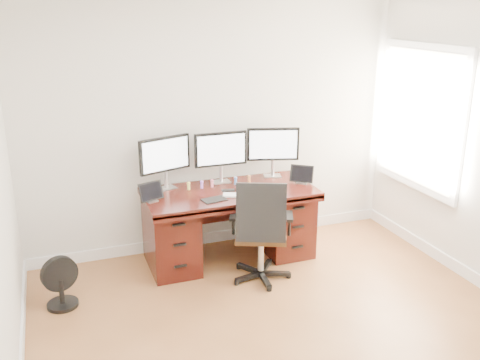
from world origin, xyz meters
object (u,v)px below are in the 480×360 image
object	(u,v)px
floor_fan	(60,283)
monitor_center	(221,151)
office_chair	(261,248)
keyboard	(237,195)
desk	(229,221)

from	to	relation	value
floor_fan	monitor_center	bearing A→B (deg)	3.13
office_chair	keyboard	size ratio (longest dim) A/B	3.87
floor_fan	office_chair	bearing A→B (deg)	-22.73
office_chair	floor_fan	distance (m)	1.81
office_chair	monitor_center	world-z (taller)	monitor_center
desk	monitor_center	world-z (taller)	monitor_center
keyboard	office_chair	bearing A→B (deg)	-49.97
office_chair	floor_fan	bearing A→B (deg)	-161.83
floor_fan	monitor_center	xyz separation A→B (m)	(1.67, 0.64, 0.86)
keyboard	floor_fan	bearing A→B (deg)	-151.55
floor_fan	keyboard	distance (m)	1.78
desk	keyboard	xyz separation A→B (m)	(0.01, -0.21, 0.36)
desk	office_chair	world-z (taller)	office_chair
desk	office_chair	distance (m)	0.58
monitor_center	keyboard	size ratio (longest dim) A/B	2.09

